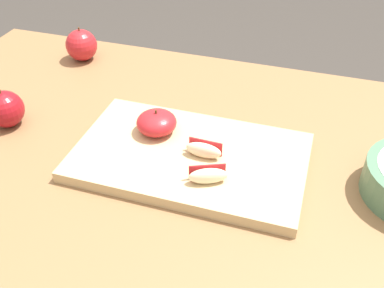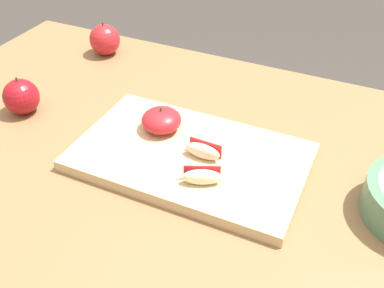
{
  "view_description": "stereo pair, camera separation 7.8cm",
  "coord_description": "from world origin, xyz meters",
  "px_view_note": "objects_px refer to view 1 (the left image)",
  "views": [
    {
      "loc": [
        0.19,
        -0.6,
        1.25
      ],
      "look_at": [
        0.0,
        -0.01,
        0.77
      ],
      "focal_mm": 41.76,
      "sensor_mm": 36.0,
      "label": 1
    },
    {
      "loc": [
        0.26,
        -0.57,
        1.25
      ],
      "look_at": [
        0.0,
        -0.01,
        0.77
      ],
      "focal_mm": 41.76,
      "sensor_mm": 36.0,
      "label": 2
    }
  ],
  "objects_px": {
    "apple_half_skin_up": "(157,123)",
    "whole_apple_red_delicious": "(5,109)",
    "apple_wedge_middle": "(208,175)",
    "cutting_board": "(192,157)",
    "whole_apple_crimson": "(81,45)",
    "apple_wedge_left": "(204,150)"
  },
  "relations": [
    {
      "from": "apple_wedge_left",
      "to": "whole_apple_crimson",
      "type": "height_order",
      "value": "whole_apple_crimson"
    },
    {
      "from": "cutting_board",
      "to": "whole_apple_crimson",
      "type": "distance_m",
      "value": 0.48
    },
    {
      "from": "cutting_board",
      "to": "apple_half_skin_up",
      "type": "height_order",
      "value": "apple_half_skin_up"
    },
    {
      "from": "apple_wedge_left",
      "to": "whole_apple_crimson",
      "type": "distance_m",
      "value": 0.5
    },
    {
      "from": "apple_half_skin_up",
      "to": "apple_wedge_middle",
      "type": "height_order",
      "value": "apple_half_skin_up"
    },
    {
      "from": "whole_apple_crimson",
      "to": "apple_wedge_left",
      "type": "bearing_deg",
      "value": -36.76
    },
    {
      "from": "cutting_board",
      "to": "apple_wedge_left",
      "type": "bearing_deg",
      "value": -6.78
    },
    {
      "from": "apple_half_skin_up",
      "to": "apple_wedge_middle",
      "type": "relative_size",
      "value": 1.12
    },
    {
      "from": "cutting_board",
      "to": "whole_apple_crimson",
      "type": "bearing_deg",
      "value": 141.91
    },
    {
      "from": "cutting_board",
      "to": "apple_half_skin_up",
      "type": "distance_m",
      "value": 0.1
    },
    {
      "from": "apple_wedge_middle",
      "to": "whole_apple_crimson",
      "type": "height_order",
      "value": "whole_apple_crimson"
    },
    {
      "from": "apple_half_skin_up",
      "to": "whole_apple_red_delicious",
      "type": "xyz_separation_m",
      "value": [
        -0.3,
        -0.04,
        -0.01
      ]
    },
    {
      "from": "cutting_board",
      "to": "apple_wedge_left",
      "type": "xyz_separation_m",
      "value": [
        0.02,
        -0.0,
        0.02
      ]
    },
    {
      "from": "cutting_board",
      "to": "whole_apple_red_delicious",
      "type": "distance_m",
      "value": 0.39
    },
    {
      "from": "cutting_board",
      "to": "whole_apple_crimson",
      "type": "relative_size",
      "value": 4.85
    },
    {
      "from": "apple_half_skin_up",
      "to": "whole_apple_red_delicious",
      "type": "bearing_deg",
      "value": -172.4
    },
    {
      "from": "apple_wedge_middle",
      "to": "whole_apple_red_delicious",
      "type": "height_order",
      "value": "whole_apple_red_delicious"
    },
    {
      "from": "whole_apple_red_delicious",
      "to": "whole_apple_crimson",
      "type": "bearing_deg",
      "value": 88.93
    },
    {
      "from": "apple_wedge_left",
      "to": "whole_apple_crimson",
      "type": "xyz_separation_m",
      "value": [
        -0.4,
        0.3,
        0.0
      ]
    },
    {
      "from": "apple_wedge_left",
      "to": "whole_apple_red_delicious",
      "type": "xyz_separation_m",
      "value": [
        -0.41,
        0.0,
        0.0
      ]
    },
    {
      "from": "apple_wedge_left",
      "to": "apple_wedge_middle",
      "type": "relative_size",
      "value": 0.97
    },
    {
      "from": "whole_apple_crimson",
      "to": "cutting_board",
      "type": "bearing_deg",
      "value": -38.09
    }
  ]
}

